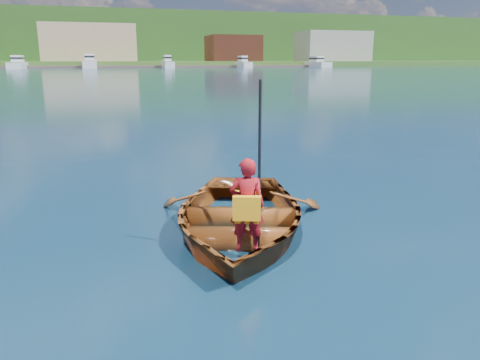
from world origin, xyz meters
name	(u,v)px	position (x,y,z in m)	size (l,w,h in m)	color
ground	(227,236)	(0.00, 0.00, 0.00)	(600.00, 600.00, 0.00)	#152943
rowboat	(238,216)	(0.20, 0.12, 0.25)	(3.83, 4.53, 0.80)	brown
child_paddler	(247,205)	(0.06, -0.78, 0.70)	(0.50, 0.42, 2.12)	#A3141E
shoreline	(103,43)	(0.00, 236.61, 10.32)	(400.00, 140.00, 22.00)	#36521D
dock	(83,67)	(-7.05, 148.00, 0.40)	(160.01, 4.24, 0.80)	brown
waterfront_buildings	(81,44)	(-7.74, 165.00, 7.74)	(202.00, 16.00, 14.00)	maroon
marina_yachts	(85,63)	(-6.31, 143.33, 1.41)	(148.30, 13.90, 4.43)	silver
hillside_trees	(71,25)	(-14.23, 239.47, 18.59)	(311.99, 75.13, 23.01)	#382314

